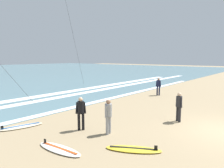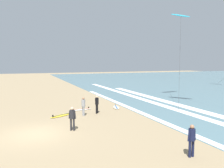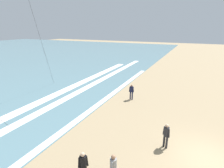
# 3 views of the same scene
# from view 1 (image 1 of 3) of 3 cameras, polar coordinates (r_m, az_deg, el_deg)

# --- Properties ---
(wave_foam_shoreline) EXTENTS (38.00, 0.57, 0.01)m
(wave_foam_shoreline) POSITION_cam_1_polar(r_m,az_deg,el_deg) (15.57, -6.04, -5.35)
(wave_foam_shoreline) COLOR white
(wave_foam_shoreline) RESTS_ON ocean_surface
(wave_foam_mid_break) EXTENTS (57.30, 0.89, 0.01)m
(wave_foam_mid_break) POSITION_cam_1_polar(r_m,az_deg,el_deg) (17.75, -17.29, -4.06)
(wave_foam_mid_break) COLOR white
(wave_foam_mid_break) RESTS_ON ocean_surface
(wave_foam_outer_break) EXTENTS (44.09, 1.10, 0.01)m
(wave_foam_outer_break) POSITION_cam_1_polar(r_m,az_deg,el_deg) (20.15, -15.78, -2.66)
(wave_foam_outer_break) COLOR white
(wave_foam_outer_break) RESTS_ON ocean_surface
(surfer_mid_group) EXTENTS (0.43, 0.41, 1.60)m
(surfer_mid_group) POSITION_cam_1_polar(r_m,az_deg,el_deg) (9.82, -8.77, -7.37)
(surfer_mid_group) COLOR black
(surfer_mid_group) RESTS_ON ground
(surfer_left_near) EXTENTS (0.33, 0.48, 1.60)m
(surfer_left_near) POSITION_cam_1_polar(r_m,az_deg,el_deg) (11.53, 18.30, -5.44)
(surfer_left_near) COLOR #232328
(surfer_left_near) RESTS_ON ground
(surfer_right_near) EXTENTS (0.32, 0.51, 1.60)m
(surfer_right_near) POSITION_cam_1_polar(r_m,az_deg,el_deg) (19.02, 12.92, -0.28)
(surfer_right_near) COLOR #141938
(surfer_right_near) RESTS_ON ground
(surfer_left_far) EXTENTS (0.52, 0.32, 1.60)m
(surfer_left_far) POSITION_cam_1_polar(r_m,az_deg,el_deg) (9.21, -1.03, -8.28)
(surfer_left_far) COLOR gray
(surfer_left_far) RESTS_ON ground
(surfboard_left_pile) EXTENTS (0.82, 2.15, 0.25)m
(surfboard_left_pile) POSITION_cam_1_polar(r_m,az_deg,el_deg) (8.23, -14.59, -17.26)
(surfboard_left_pile) COLOR silver
(surfboard_left_pile) RESTS_ON ground
(surfboard_foreground_flat) EXTENTS (1.57, 2.12, 0.25)m
(surfboard_foreground_flat) POSITION_cam_1_polar(r_m,az_deg,el_deg) (8.02, 6.07, -17.74)
(surfboard_foreground_flat) COLOR yellow
(surfboard_foreground_flat) RESTS_ON ground
(surfboard_right_spare) EXTENTS (2.18, 1.15, 0.25)m
(surfboard_right_spare) POSITION_cam_1_polar(r_m,az_deg,el_deg) (11.25, -24.27, -10.86)
(surfboard_right_spare) COLOR beige
(surfboard_right_spare) RESTS_ON ground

